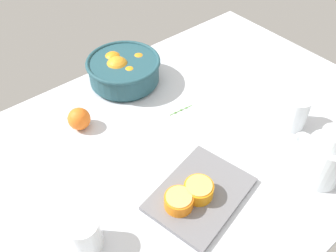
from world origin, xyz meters
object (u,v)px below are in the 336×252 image
juice_glass (294,113)px  second_glass (85,235)px  juice_pitcher (324,161)px  orange_half_0 (199,190)px  orange_half_1 (179,201)px  fruit_bowl (124,70)px  loose_orange_0 (79,119)px  cutting_board (200,194)px

juice_glass → second_glass: (-65.38, 5.10, -0.85)cm
juice_pitcher → orange_half_0: juice_pitcher is taller
juice_glass → juice_pitcher: bearing=-123.0°
orange_half_0 → orange_half_1: (-5.61, 0.71, -0.12)cm
fruit_bowl → second_glass: 57.76cm
orange_half_0 → orange_half_1: orange_half_0 is taller
fruit_bowl → second_glass: bearing=-132.8°
juice_pitcher → loose_orange_0: bearing=124.8°
cutting_board → loose_orange_0: (-10.67, 39.61, 2.58)cm
fruit_bowl → orange_half_1: 51.52cm
juice_pitcher → second_glass: 58.92cm
juice_glass → orange_half_1: 44.09cm
cutting_board → orange_half_0: size_ratio=3.43×
juice_pitcher → juice_glass: size_ratio=1.68×
juice_pitcher → juice_glass: juice_pitcher is taller
second_glass → loose_orange_0: size_ratio=1.31×
juice_glass → orange_half_1: juice_glass is taller
loose_orange_0 → fruit_bowl: bearing=22.7°
juice_pitcher → cutting_board: bearing=151.5°
juice_glass → loose_orange_0: bearing=141.6°
orange_half_0 → loose_orange_0: 40.91cm
second_glass → orange_half_1: bearing=-15.5°
fruit_bowl → loose_orange_0: size_ratio=3.68×
second_glass → juice_pitcher: bearing=-21.1°
juice_pitcher → orange_half_1: juice_pitcher is taller
fruit_bowl → second_glass: size_ratio=2.81×
fruit_bowl → cutting_board: size_ratio=0.97×
juice_glass → cutting_board: (-37.62, -1.40, -3.89)cm
second_glass → cutting_board: size_ratio=0.35×
fruit_bowl → second_glass: (-39.24, -42.37, -1.21)cm
juice_pitcher → loose_orange_0: 66.26cm
second_glass → loose_orange_0: 37.26cm
juice_glass → second_glass: size_ratio=1.18×
cutting_board → orange_half_1: (-6.45, 0.61, 2.48)cm
cutting_board → orange_half_0: orange_half_0 is taller
juice_pitcher → fruit_bowl: bearing=103.8°
juice_glass → cutting_board: 37.84cm
fruit_bowl → juice_pitcher: 65.51cm
juice_pitcher → cutting_board: 31.37cm
cutting_board → fruit_bowl: bearing=76.8°
juice_pitcher → orange_half_1: size_ratio=2.45×
cutting_board → loose_orange_0: size_ratio=3.79×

